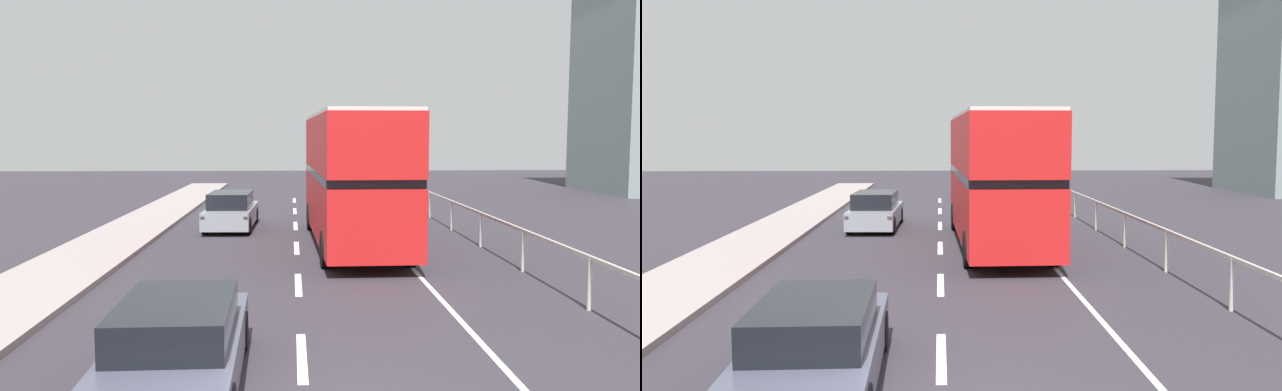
% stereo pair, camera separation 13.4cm
% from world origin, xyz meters
% --- Properties ---
extents(lane_paint_markings, '(3.22, 46.00, 0.01)m').
position_xyz_m(lane_paint_markings, '(1.90, 8.53, 0.00)').
color(lane_paint_markings, silver).
rests_on(lane_paint_markings, ground).
extents(bridge_side_railing, '(0.10, 42.00, 1.12)m').
position_xyz_m(bridge_side_railing, '(5.89, 9.00, 0.92)').
color(bridge_side_railing, beige).
rests_on(bridge_side_railing, ground).
extents(double_decker_bus_red, '(2.79, 10.24, 4.26)m').
position_xyz_m(double_decker_bus_red, '(1.82, 13.29, 2.28)').
color(double_decker_bus_red, red).
rests_on(double_decker_bus_red, ground).
extents(hatchback_car_near, '(1.82, 4.61, 1.31)m').
position_xyz_m(hatchback_car_near, '(-1.73, 1.36, 0.64)').
color(hatchback_car_near, '#454758').
rests_on(hatchback_car_near, ground).
extents(sedan_car_ahead, '(1.86, 4.56, 1.42)m').
position_xyz_m(sedan_car_ahead, '(-2.46, 17.40, 0.68)').
color(sedan_car_ahead, gray).
rests_on(sedan_car_ahead, ground).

